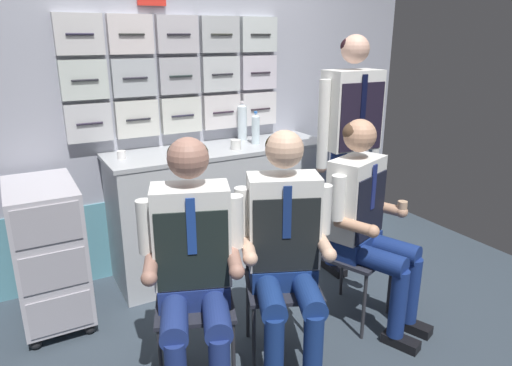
# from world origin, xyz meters

# --- Properties ---
(ground) EXTENTS (4.80, 4.80, 0.04)m
(ground) POSITION_xyz_m (0.00, 0.00, -0.02)
(ground) COLOR #333E49
(galley_bulkhead) EXTENTS (4.20, 0.14, 2.15)m
(galley_bulkhead) POSITION_xyz_m (-0.00, 1.37, 1.09)
(galley_bulkhead) COLOR #A4A7B7
(galley_bulkhead) RESTS_ON ground
(galley_counter) EXTENTS (1.70, 0.53, 0.98)m
(galley_counter) POSITION_xyz_m (0.18, 1.09, 0.49)
(galley_counter) COLOR silver
(galley_counter) RESTS_ON ground
(service_trolley) EXTENTS (0.40, 0.65, 0.93)m
(service_trolley) POSITION_xyz_m (-1.09, 0.94, 0.50)
(service_trolley) COLOR black
(service_trolley) RESTS_ON ground
(folding_chair_left) EXTENTS (0.51, 0.51, 0.86)m
(folding_chair_left) POSITION_xyz_m (-0.45, 0.08, 0.54)
(folding_chair_left) COLOR #2D2D33
(folding_chair_left) RESTS_ON ground
(crew_member_left) EXTENTS (0.57, 0.71, 1.33)m
(crew_member_left) POSITION_xyz_m (-0.51, -0.07, 0.74)
(crew_member_left) COLOR black
(crew_member_left) RESTS_ON ground
(folding_chair_center) EXTENTS (0.52, 0.52, 0.86)m
(folding_chair_center) POSITION_xyz_m (0.05, 0.01, 0.54)
(folding_chair_center) COLOR #2D2D33
(folding_chair_center) RESTS_ON ground
(crew_member_center) EXTENTS (0.58, 0.72, 1.33)m
(crew_member_center) POSITION_xyz_m (-0.01, -0.13, 0.74)
(crew_member_center) COLOR black
(crew_member_center) RESTS_ON ground
(folding_chair_right) EXTENTS (0.52, 0.52, 0.86)m
(folding_chair_right) POSITION_xyz_m (0.59, 0.12, 0.54)
(folding_chair_right) COLOR #2D2D33
(folding_chair_right) RESTS_ON ground
(crew_member_right) EXTENTS (0.56, 0.70, 1.32)m
(crew_member_right) POSITION_xyz_m (0.65, -0.02, 0.74)
(crew_member_right) COLOR black
(crew_member_right) RESTS_ON ground
(crew_member_standing) EXTENTS (0.56, 0.28, 1.79)m
(crew_member_standing) POSITION_xyz_m (1.00, 0.58, 1.09)
(crew_member_standing) COLOR black
(crew_member_standing) RESTS_ON ground
(water_bottle_short) EXTENTS (0.07, 0.07, 0.31)m
(water_bottle_short) POSITION_xyz_m (0.45, 1.25, 1.13)
(water_bottle_short) COLOR silver
(water_bottle_short) RESTS_ON galley_counter
(water_bottle_blue_cap) EXTENTS (0.06, 0.06, 0.25)m
(water_bottle_blue_cap) POSITION_xyz_m (0.47, 1.07, 1.10)
(water_bottle_blue_cap) COLOR silver
(water_bottle_blue_cap) RESTS_ON galley_counter
(coffee_cup_spare) EXTENTS (0.07, 0.07, 0.07)m
(coffee_cup_spare) POSITION_xyz_m (0.26, 0.98, 1.02)
(coffee_cup_spare) COLOR silver
(coffee_cup_spare) RESTS_ON galley_counter
(coffee_cup_white) EXTENTS (0.06, 0.06, 0.06)m
(coffee_cup_white) POSITION_xyz_m (-0.55, 1.11, 1.01)
(coffee_cup_white) COLOR white
(coffee_cup_white) RESTS_ON galley_counter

